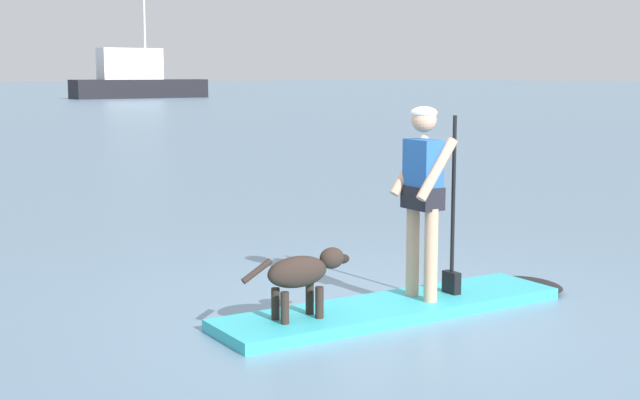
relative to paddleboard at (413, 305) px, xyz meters
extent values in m
plane|color=slate|center=(-0.23, 0.03, -0.05)|extent=(400.00, 400.00, 0.00)
cube|color=#33B2BF|center=(-0.23, 0.03, 0.00)|extent=(3.35, 1.20, 0.10)
ellipsoid|color=black|center=(1.40, -0.18, 0.00)|extent=(0.65, 0.81, 0.10)
cylinder|color=tan|center=(0.11, 0.12, 0.46)|extent=(0.12, 0.12, 0.83)
cylinder|color=tan|center=(0.07, -0.14, 0.46)|extent=(0.12, 0.12, 0.83)
cube|color=black|center=(0.09, -0.01, 0.96)|extent=(0.26, 0.39, 0.20)
cube|color=#2659A5|center=(0.09, -0.01, 1.18)|extent=(0.24, 0.36, 0.59)
sphere|color=tan|center=(0.09, -0.01, 1.64)|extent=(0.22, 0.22, 0.22)
ellipsoid|color=white|center=(0.09, -0.01, 1.70)|extent=(0.23, 0.23, 0.11)
cylinder|color=tan|center=(0.12, 0.18, 1.23)|extent=(0.43, 0.14, 0.54)
cylinder|color=tan|center=(0.07, -0.20, 1.23)|extent=(0.43, 0.14, 0.54)
cylinder|color=black|center=(0.44, -0.06, 0.86)|extent=(0.04, 0.04, 1.62)
cube|color=black|center=(0.44, -0.06, 0.15)|extent=(0.10, 0.19, 0.20)
ellipsoid|color=#2D231E|center=(-1.18, 0.15, 0.44)|extent=(0.57, 0.29, 0.26)
ellipsoid|color=#2D231E|center=(-0.85, 0.11, 0.52)|extent=(0.24, 0.19, 0.18)
ellipsoid|color=black|center=(-0.74, 0.10, 0.50)|extent=(0.13, 0.09, 0.08)
cylinder|color=#2D231E|center=(-1.54, 0.20, 0.49)|extent=(0.27, 0.08, 0.18)
cylinder|color=#2D231E|center=(-1.00, 0.21, 0.18)|extent=(0.07, 0.07, 0.26)
cylinder|color=#2D231E|center=(-1.02, 0.06, 0.18)|extent=(0.07, 0.07, 0.26)
cylinder|color=#2D231E|center=(-1.33, 0.25, 0.18)|extent=(0.07, 0.07, 0.26)
cylinder|color=#2D231E|center=(-1.35, 0.10, 0.18)|extent=(0.07, 0.07, 0.26)
cube|color=black|center=(30.24, 62.54, 0.73)|extent=(11.69, 3.53, 1.56)
cube|color=silver|center=(29.37, 62.54, 2.80)|extent=(5.33, 2.35, 2.58)
cylinder|color=silver|center=(30.81, 62.54, 6.13)|extent=(0.20, 0.20, 9.24)
cylinder|color=silver|center=(29.37, 62.54, 2.71)|extent=(4.03, 0.49, 0.14)
camera|label=1|loc=(-5.48, -5.43, 2.04)|focal=49.83mm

